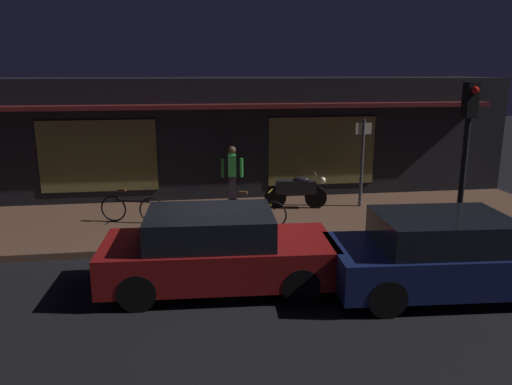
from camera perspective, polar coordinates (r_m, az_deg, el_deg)
name	(u,v)px	position (r m, az deg, el deg)	size (l,w,h in m)	color
ground_plane	(230,269)	(10.00, -2.93, -8.76)	(60.00, 60.00, 0.00)	black
sidewalk_slab	(219,221)	(12.79, -4.20, -3.30)	(18.00, 4.00, 0.15)	brown
storefront_building	(211,137)	(15.73, -5.20, 6.38)	(18.00, 3.30, 3.60)	black
motorcycle	(297,190)	(13.64, 4.70, 0.28)	(1.69, 0.62, 0.97)	black
bicycle_parked	(132,208)	(12.70, -13.93, -1.77)	(1.60, 0.58, 0.91)	black
bicycle_extra	(253,212)	(12.04, -0.33, -2.21)	(1.54, 0.72, 0.91)	black
person_bystander	(232,175)	(13.76, -2.74, 2.05)	(0.62, 0.40, 1.67)	#28232D
sign_post	(362,158)	(13.90, 12.03, 3.91)	(0.44, 0.09, 2.40)	#47474C
traffic_light_pole	(467,139)	(11.02, 22.91, 5.66)	(0.24, 0.33, 3.60)	black
parked_car_near	(216,250)	(9.00, -4.57, -6.60)	(4.18, 1.96, 1.42)	black
parked_car_far	(446,255)	(9.36, 20.85, -6.68)	(4.20, 2.01, 1.42)	black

